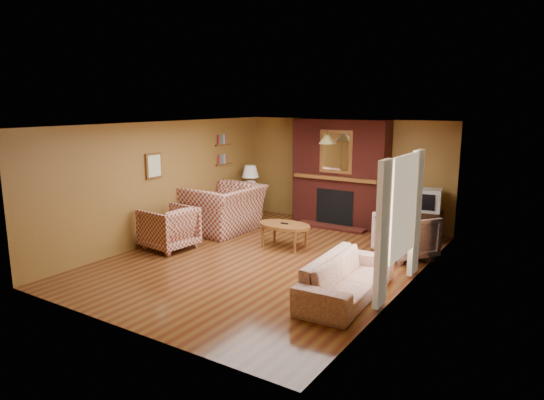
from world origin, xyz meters
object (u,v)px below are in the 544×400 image
Objects in this scene: fireplace at (340,174)px; plaid_loveseat at (224,209)px; coffee_table at (284,226)px; tv_stand at (427,225)px; floral_armchair at (406,236)px; floral_sofa at (347,278)px; table_lamp at (250,178)px; side_table at (251,205)px; crt_tv at (428,200)px; plaid_armchair at (169,228)px.

fireplace reaches higher than plaid_loveseat.
coffee_table is 1.78× the size of tv_stand.
floral_armchair is 2.27m from coffee_table.
fireplace is 4.35m from floral_sofa.
fireplace is 3.98× the size of tv_stand.
table_lamp is (-4.15, 1.02, 0.58)m from floral_armchair.
plaid_loveseat is at bearing -161.99° from tv_stand.
table_lamp is at bearing 0.00° from side_table.
coffee_table is (-2.16, -0.67, 0.01)m from floral_armchair.
tv_stand is (4.15, 0.35, -0.01)m from side_table.
floral_armchair is 4.27m from side_table.
tv_stand is at bearing -5.15° from fireplace.
floral_armchair is (2.05, -1.55, -0.77)m from fireplace.
fireplace is 2.35m from coffee_table.
table_lamp is (-0.25, 1.36, 0.48)m from plaid_loveseat.
floral_armchair is 1.35× the size of table_lamp.
coffee_table is 1.91× the size of crt_tv.
fireplace is at bearing 14.29° from side_table.
tv_stand is 0.53m from crt_tv.
tv_stand is (0.15, 3.63, 0.01)m from floral_sofa.
plaid_loveseat is 1.39m from side_table.
fireplace is 2.66× the size of floral_armchair.
floral_armchair is 1.47× the size of side_table.
plaid_loveseat is at bearing 169.06° from coffee_table.
plaid_armchair is 2.94m from side_table.
coffee_table is at bearing 49.20° from floral_sofa.
floral_armchair reaches higher than plaid_armchair.
crt_tv is at bearing -4.88° from floral_sofa.
tv_stand is at bearing 4.82° from side_table.
plaid_armchair is 1.35× the size of table_lamp.
side_table is 1.02× the size of tv_stand.
floral_sofa is 3.67m from crt_tv.
table_lamp is 1.19× the size of crt_tv.
coffee_table is 2.67m from table_lamp.
plaid_loveseat is 2.52× the size of side_table.
floral_armchair is at bearing -13.79° from side_table.
plaid_armchair is at bearing 61.09° from floral_armchair.
table_lamp reaches higher than floral_armchair.
crt_tv is (3.90, 1.70, 0.33)m from plaid_loveseat.
floral_armchair is at bearing 96.10° from plaid_loveseat.
crt_tv reaches higher than plaid_armchair.
side_table is at bearing -168.40° from plaid_loveseat.
plaid_loveseat reaches higher than plaid_armchair.
floral_sofa is 3.59× the size of crt_tv.
table_lamp is at bearing -165.71° from fireplace.
plaid_armchair is 5.19m from crt_tv.
plaid_loveseat reaches higher than side_table.
floral_armchair is (3.90, 0.34, -0.09)m from plaid_loveseat.
coffee_table is at bearing -40.42° from table_lamp.
plaid_armchair is 4.43m from floral_armchair.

